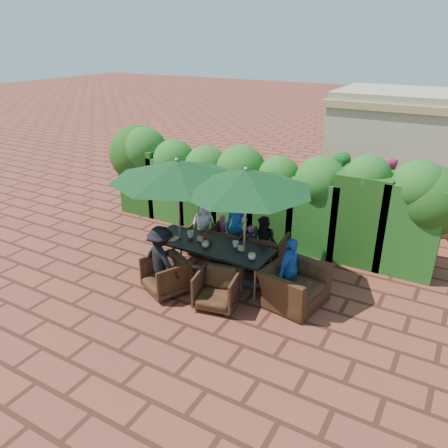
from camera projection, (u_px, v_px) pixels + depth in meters
The scene contains 32 objects.
ground at pixel (210, 275), 9.19m from camera, with size 80.00×80.00×0.00m, color brown.
dining_table at pixel (211, 247), 8.87m from camera, with size 2.57×0.90×0.75m.
umbrella_left at pixel (177, 170), 8.55m from camera, with size 2.66×2.66×2.46m.
umbrella_right at pixel (246, 180), 7.97m from camera, with size 2.54×2.54×2.46m.
chair_far_left at pixel (204, 237), 10.08m from camera, with size 0.68×0.64×0.70m, color black.
chair_far_mid at pixel (228, 242), 9.72m from camera, with size 0.81×0.76×0.83m, color black.
chair_far_right at pixel (266, 249), 9.40m from camera, with size 0.81×0.76×0.83m, color black.
chair_near_left at pixel (166, 274), 8.45m from camera, with size 0.76×0.71×0.78m, color black.
chair_near_right at pixel (217, 288), 8.01m from camera, with size 0.75×0.70×0.77m, color black.
chair_end_right at pixel (295, 280), 8.05m from camera, with size 1.13×0.73×0.99m, color black.
adult_far_left at pixel (204, 225), 10.11m from camera, with size 0.60×0.35×1.21m, color white.
adult_far_mid at pixel (237, 228), 9.67m from camera, with size 0.51×0.42×1.43m, color #205CB1.
adult_far_right at pixel (264, 244), 9.21m from camera, with size 0.57×0.35×1.19m, color black.
adult_near_left at pixel (162, 260), 8.35m from camera, with size 0.88×0.40×1.38m, color black.
adult_end_right at pixel (290, 270), 8.09m from camera, with size 0.75×0.37×1.28m, color #205CB1.
child_left at pixel (223, 233), 10.05m from camera, with size 0.32×0.26×0.90m, color #DB4D74.
child_right at pixel (251, 245), 9.60m from camera, with size 0.30×0.24×0.82m, color #924596.
pedestrian_a at pixel (339, 187), 11.50m from camera, with size 1.79×0.64×1.91m, color green.
pedestrian_b at pixel (384, 192), 11.26m from camera, with size 0.88×0.54×1.84m, color #DB4D74.
pedestrian_c at pixel (423, 206), 10.69m from camera, with size 1.01×0.46×1.58m, color gray.
cup_a at pixel (165, 234), 9.12m from camera, with size 0.17×0.17×0.14m, color beige.
cup_b at pixel (191, 234), 9.12m from camera, with size 0.14×0.14×0.14m, color beige.
cup_c at pixel (205, 244), 8.71m from camera, with size 0.14×0.14×0.11m, color beige.
cup_d at pixel (235, 244), 8.71m from camera, with size 0.13×0.13×0.12m, color beige.
cup_e at pixel (252, 256), 8.23m from camera, with size 0.14×0.14×0.11m, color beige.
ketchup_bottle at pixel (205, 237), 8.95m from camera, with size 0.04×0.04×0.17m, color #B20C0A.
sauce_bottle at pixel (211, 239), 8.89m from camera, with size 0.04×0.04×0.17m, color #4C230C.
serving_tray at pixel (171, 238), 9.10m from camera, with size 0.35×0.25×0.02m, color #A37C4F.
number_block_left at pixel (200, 239), 8.96m from camera, with size 0.12×0.06×0.10m, color tan.
number_block_right at pixel (241, 248), 8.57m from camera, with size 0.12×0.06×0.10m, color tan.
hedge_wall at pixel (251, 184), 10.62m from camera, with size 9.10×1.60×2.41m.
building at pixel (441, 150), 12.51m from camera, with size 6.20×3.08×3.20m.
Camera 1 is at (4.25, -6.78, 4.64)m, focal length 35.00 mm.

